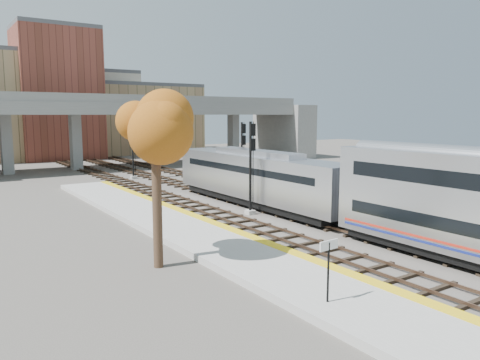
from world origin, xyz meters
TOP-DOWN VIEW (x-y plane):
  - ground at (0.00, 0.00)m, footprint 160.00×160.00m
  - platform at (-7.25, 0.00)m, footprint 4.50×60.00m
  - yellow_strip at (-5.35, 0.00)m, footprint 0.70×60.00m
  - tracks at (0.93, 12.50)m, footprint 10.70×95.00m
  - overpass at (4.92, 45.00)m, footprint 54.00×12.00m
  - buildings_far at (1.26, 66.57)m, footprint 43.00×21.00m
  - parking_lot at (14.00, 28.00)m, footprint 14.00×18.00m
  - locomotive at (1.00, 12.55)m, footprint 3.02×19.05m
  - signal_mast_near at (-1.10, 10.34)m, footprint 0.60×0.64m
  - signal_mast_mid at (3.00, 17.47)m, footprint 0.60×0.64m
  - signal_mast_far at (-1.10, 32.76)m, footprint 0.60×0.64m
  - station_sign at (-8.30, -4.65)m, footprint 0.90×0.10m
  - tree at (-11.31, 3.30)m, footprint 3.60×3.60m
  - car_a at (10.71, 26.20)m, footprint 2.26×3.75m
  - car_b at (13.90, 27.57)m, footprint 1.55×3.55m
  - car_c at (16.63, 29.58)m, footprint 1.76×3.96m

SIDE VIEW (x-z plane):
  - ground at x=0.00m, z-range 0.00..0.00m
  - parking_lot at x=14.00m, z-range 0.00..0.04m
  - tracks at x=0.93m, z-range -0.05..0.20m
  - platform at x=-7.25m, z-range 0.00..0.35m
  - yellow_strip at x=-5.35m, z-range 0.35..0.36m
  - car_c at x=16.63m, z-range 0.04..1.17m
  - car_b at x=13.90m, z-range 0.04..1.18m
  - car_a at x=10.71m, z-range 0.04..1.23m
  - station_sign at x=-8.30m, z-range 0.84..3.12m
  - locomotive at x=1.00m, z-range 0.23..4.33m
  - signal_mast_mid at x=3.00m, z-range -0.16..6.21m
  - signal_mast_near at x=-1.10m, z-range -0.12..6.43m
  - signal_mast_far at x=-1.10m, z-range -0.09..6.62m
  - overpass at x=4.92m, z-range 1.06..10.56m
  - tree at x=-11.31m, z-range 2.03..10.42m
  - buildings_far at x=1.26m, z-range -2.42..18.18m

